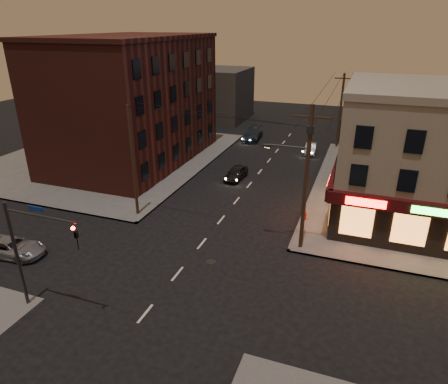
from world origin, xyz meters
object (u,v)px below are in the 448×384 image
at_px(sedan_mid, 311,148).
at_px(sedan_near, 236,173).
at_px(sedan_far, 253,134).
at_px(fire_hydrant, 305,215).
at_px(suv_cross, 13,247).

bearing_deg(sedan_mid, sedan_near, -121.27).
distance_m(sedan_far, fire_hydrant, 24.42).
relative_size(suv_cross, sedan_mid, 1.22).
distance_m(sedan_near, fire_hydrant, 10.77).
bearing_deg(sedan_far, fire_hydrant, -68.02).
xyz_separation_m(sedan_mid, sedan_far, (-8.35, 3.53, 0.15)).
relative_size(sedan_near, sedan_mid, 1.05).
distance_m(sedan_mid, sedan_far, 9.06).
height_order(sedan_near, fire_hydrant, sedan_near).
relative_size(sedan_mid, sedan_far, 0.70).
distance_m(sedan_near, sedan_far, 15.11).
relative_size(sedan_far, fire_hydrant, 6.47).
bearing_deg(sedan_mid, suv_cross, -121.49).
relative_size(sedan_near, sedan_far, 0.74).
height_order(sedan_near, sedan_far, sedan_far).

